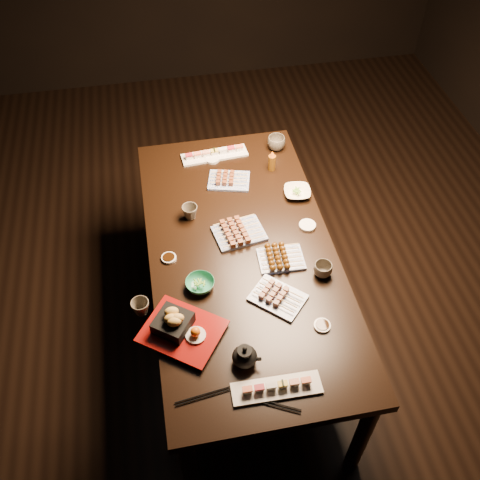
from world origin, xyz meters
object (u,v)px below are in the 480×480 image
object	(u,v)px
teacup_near_left	(141,307)
teapot	(245,355)
yakitori_plate_left	(229,178)
condiment_bottle	(272,160)
teacup_far_right	(276,143)
teacup_far_left	(190,212)
teacup_mid_right	(323,270)
tempura_tray	(182,326)
dining_table	(242,296)
yakitori_plate_right	(278,295)
yakitori_plate_center	(239,230)
edamame_bowl_cream	(297,192)
edamame_bowl_green	(200,284)
sushi_platter_far	(214,153)
sushi_platter_near	(277,386)

from	to	relation	value
teacup_near_left	teapot	size ratio (longest dim) A/B	0.66
yakitori_plate_left	condiment_bottle	size ratio (longest dim) A/B	1.75
teacup_far_right	teacup_far_left	bearing A→B (deg)	-140.38
teacup_mid_right	condiment_bottle	distance (m)	0.78
tempura_tray	dining_table	bearing A→B (deg)	86.92
yakitori_plate_right	teacup_mid_right	distance (m)	0.26
yakitori_plate_center	condiment_bottle	world-z (taller)	condiment_bottle
condiment_bottle	teacup_mid_right	bearing A→B (deg)	-85.40
teacup_far_left	dining_table	bearing A→B (deg)	-51.14
teacup_near_left	edamame_bowl_cream	bearing A→B (deg)	34.88
edamame_bowl_green	teapot	world-z (taller)	teapot
sushi_platter_far	edamame_bowl_green	xyz separation A→B (m)	(-0.21, -0.92, -0.00)
yakitori_plate_center	teacup_far_left	distance (m)	0.28
sushi_platter_near	teacup_mid_right	xyz separation A→B (m)	(0.34, 0.52, 0.01)
yakitori_plate_center	edamame_bowl_green	bearing A→B (deg)	-139.18
teacup_near_left	dining_table	bearing A→B (deg)	28.53
sushi_platter_far	edamame_bowl_green	bearing A→B (deg)	72.55
condiment_bottle	yakitori_plate_left	bearing A→B (deg)	-166.85
teacup_near_left	teacup_mid_right	world-z (taller)	teacup_near_left
sushi_platter_far	yakitori_plate_left	world-z (taller)	yakitori_plate_left
sushi_platter_far	teapot	xyz separation A→B (m)	(-0.09, -1.33, 0.03)
sushi_platter_far	edamame_bowl_cream	distance (m)	0.56
sushi_platter_far	yakitori_plate_left	distance (m)	0.24
teapot	condiment_bottle	size ratio (longest dim) A/B	0.97
yakitori_plate_center	edamame_bowl_green	world-z (taller)	yakitori_plate_center
edamame_bowl_cream	teapot	bearing A→B (deg)	-116.79
yakitori_plate_right	teacup_far_left	size ratio (longest dim) A/B	2.86
edamame_bowl_cream	sushi_platter_near	bearing A→B (deg)	-108.95
teacup_near_left	teacup_mid_right	size ratio (longest dim) A/B	0.92
tempura_tray	edamame_bowl_cream	bearing A→B (deg)	82.77
tempura_tray	teapot	bearing A→B (deg)	-1.54
yakitori_plate_left	edamame_bowl_cream	size ratio (longest dim) A/B	1.58
dining_table	teacup_mid_right	xyz separation A→B (m)	(0.34, -0.22, 0.41)
dining_table	yakitori_plate_left	size ratio (longest dim) A/B	8.09
teacup_near_left	teapot	xyz separation A→B (m)	(0.40, -0.32, 0.01)
yakitori_plate_right	condiment_bottle	bearing A→B (deg)	121.98
sushi_platter_near	yakitori_plate_left	xyz separation A→B (m)	(0.03, 1.24, 0.01)
teacup_far_right	teapot	xyz separation A→B (m)	(-0.45, -1.33, 0.01)
teacup_near_left	condiment_bottle	distance (m)	1.14
teacup_far_right	condiment_bottle	xyz separation A→B (m)	(-0.07, -0.18, 0.02)
teacup_mid_right	condiment_bottle	size ratio (longest dim) A/B	0.69
edamame_bowl_green	teacup_mid_right	world-z (taller)	teacup_mid_right
sushi_platter_far	teacup_far_right	world-z (taller)	teacup_far_right
yakitori_plate_left	edamame_bowl_cream	bearing A→B (deg)	-12.21
sushi_platter_far	yakitori_plate_left	bearing A→B (deg)	95.91
condiment_bottle	teapot	bearing A→B (deg)	-108.25
teacup_near_left	teacup_mid_right	xyz separation A→B (m)	(0.84, 0.06, -0.00)
dining_table	yakitori_plate_right	size ratio (longest dim) A/B	7.77
dining_table	sushi_platter_near	bearing A→B (deg)	-72.27
yakitori_plate_center	teacup_mid_right	bearing A→B (deg)	-53.60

